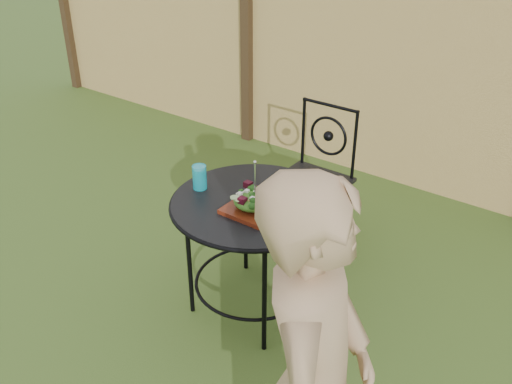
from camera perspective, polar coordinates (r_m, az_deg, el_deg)
ground at (r=3.49m, az=-5.20°, el=-11.61°), size 60.00×60.00×0.00m
fence at (r=4.69m, az=12.50°, el=12.19°), size 8.00×0.12×1.90m
patio_table at (r=3.17m, az=-0.21°, el=-3.07°), size 0.92×0.92×0.72m
patio_chair at (r=3.88m, az=5.92°, el=1.92°), size 0.46×0.46×0.95m
salad_plate at (r=3.00m, az=-0.25°, el=-1.70°), size 0.27×0.27×0.02m
salad at (r=2.97m, az=-0.26°, el=-0.84°), size 0.21×0.21×0.08m
fork at (r=2.90m, az=-0.10°, el=1.31°), size 0.01×0.01×0.18m
drinking_glass at (r=3.20m, az=-5.66°, el=1.49°), size 0.08×0.08×0.14m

